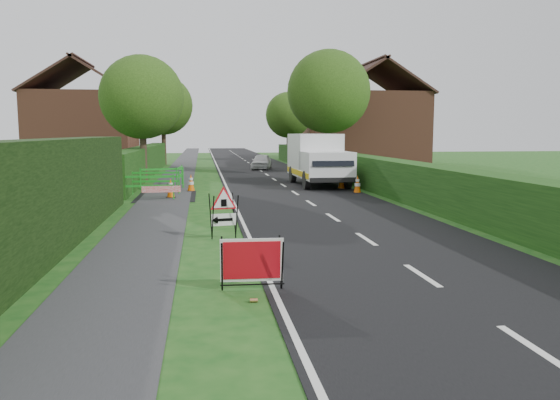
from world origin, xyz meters
TOP-DOWN VIEW (x-y plane):
  - ground at (0.00, 0.00)m, footprint 120.00×120.00m
  - road_surface at (2.50, 35.00)m, footprint 6.00×90.00m
  - footpath at (-3.00, 35.00)m, footprint 2.00×90.00m
  - hedge_west_near at (-5.00, 0.00)m, footprint 1.10×18.00m
  - hedge_west_far at (-5.00, 22.00)m, footprint 1.00×24.00m
  - hedge_east at (6.50, 16.00)m, footprint 1.20×50.00m
  - house_west at (-10.00, 30.00)m, footprint 7.50×7.40m
  - house_east_a at (11.00, 28.00)m, footprint 7.50×7.40m
  - house_east_b at (12.00, 42.00)m, footprint 7.50×7.40m
  - tree_nw at (-4.60, 18.00)m, footprint 4.40×4.40m
  - tree_ne at (6.40, 22.00)m, footprint 5.20×5.20m
  - tree_fw at (-4.60, 34.00)m, footprint 4.80×4.80m
  - tree_fe at (6.40, 38.00)m, footprint 4.20×4.20m
  - red_rect_sign at (-0.71, -2.97)m, footprint 1.07×0.66m
  - triangle_sign at (-1.03, 1.53)m, footprint 0.89×0.89m
  - works_van at (4.25, 14.97)m, footprint 2.34×5.70m
  - traffic_cone_0 at (5.22, 11.18)m, footprint 0.38×0.38m
  - traffic_cone_1 at (4.99, 13.09)m, footprint 0.38×0.38m
  - traffic_cone_2 at (5.47, 16.09)m, footprint 0.38×0.38m
  - traffic_cone_3 at (-2.79, 10.58)m, footprint 0.38×0.38m
  - traffic_cone_4 at (-2.02, 12.95)m, footprint 0.38×0.38m
  - ped_barrier_0 at (-3.66, 10.07)m, footprint 2.07×0.41m
  - ped_barrier_1 at (-3.52, 12.12)m, footprint 2.07×0.38m
  - ped_barrier_2 at (-3.41, 14.44)m, footprint 2.09×0.81m
  - ped_barrier_3 at (-2.63, 15.26)m, footprint 0.53×2.08m
  - redwhite_plank at (-3.10, 9.70)m, footprint 1.50×0.13m
  - litter_can at (-0.74, -3.63)m, footprint 0.12×0.07m
  - hatchback_car at (2.75, 27.39)m, footprint 1.95×3.44m

SIDE VIEW (x-z plane):
  - ground at x=0.00m, z-range 0.00..0.00m
  - hedge_west_near at x=-5.00m, z-range -1.25..1.25m
  - hedge_west_far at x=-5.00m, z-range -0.90..0.90m
  - hedge_east at x=6.50m, z-range -0.75..0.75m
  - redwhite_plank at x=-3.10m, z-range -0.12..0.12m
  - litter_can at x=-0.74m, z-range -0.03..0.03m
  - road_surface at x=2.50m, z-range -0.01..0.01m
  - footpath at x=-3.00m, z-range -0.01..0.02m
  - traffic_cone_0 at x=5.22m, z-range 0.00..0.79m
  - traffic_cone_1 at x=4.99m, z-range 0.00..0.79m
  - traffic_cone_2 at x=5.47m, z-range 0.00..0.79m
  - traffic_cone_3 at x=-2.79m, z-range 0.00..0.79m
  - traffic_cone_4 at x=-2.02m, z-range 0.00..0.79m
  - red_rect_sign at x=-0.71m, z-range 0.07..0.95m
  - hatchback_car at x=2.75m, z-range 0.00..1.10m
  - ped_barrier_0 at x=-3.66m, z-range 0.13..1.13m
  - ped_barrier_1 at x=-3.52m, z-range 0.13..1.13m
  - ped_barrier_2 at x=-3.41m, z-range 0.13..1.13m
  - ped_barrier_3 at x=-2.63m, z-range 0.13..1.13m
  - triangle_sign at x=-1.03m, z-range 0.22..1.34m
  - works_van at x=4.25m, z-range 0.08..2.65m
  - house_west at x=-10.00m, z-range -1.04..6.84m
  - house_east_a at x=11.00m, z-range -1.04..6.84m
  - house_east_b at x=12.00m, z-range -1.04..6.84m
  - tree_fe at x=6.40m, z-range 1.05..7.39m
  - tree_nw at x=-4.60m, z-range 1.13..7.83m
  - tree_fw at x=-4.60m, z-range 1.21..8.45m
  - tree_ne at x=6.40m, z-range 1.28..9.07m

